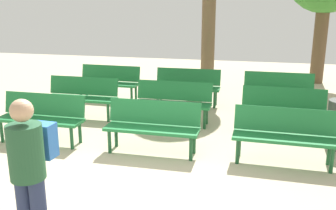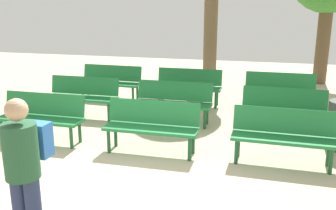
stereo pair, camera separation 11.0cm
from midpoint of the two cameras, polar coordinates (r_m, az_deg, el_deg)
ground_plane at (r=5.35m, az=-6.37°, el=-13.02°), size 24.00×24.00×0.00m
bench_r0_c0 at (r=7.38m, az=-17.82°, el=-1.33°), size 1.60×0.49×0.87m
bench_r0_c1 at (r=6.52m, az=-1.92°, el=-2.77°), size 1.60×0.49×0.87m
bench_r0_c2 at (r=6.34m, az=17.26°, el=-4.02°), size 1.61×0.52×0.87m
bench_r1_c0 at (r=8.71m, az=-12.18°, el=1.58°), size 1.60×0.49×0.87m
bench_r1_c1 at (r=8.03m, az=1.23°, el=0.75°), size 1.60×0.49×0.87m
bench_r1_c2 at (r=7.78m, az=17.18°, el=-0.42°), size 1.62×0.54×0.87m
bench_r2_c0 at (r=10.11m, az=-8.20°, el=3.67°), size 1.61×0.53×0.87m
bench_r2_c1 at (r=9.52m, az=3.44°, el=3.08°), size 1.61×0.51×0.87m
bench_r2_c2 at (r=9.37m, az=16.59°, el=2.25°), size 1.60×0.49×0.87m
visitor_with_backpack at (r=4.07m, az=-19.72°, el=-8.74°), size 0.36×0.54×1.65m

